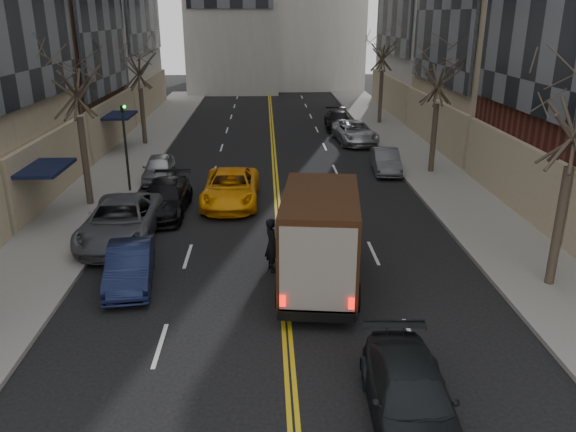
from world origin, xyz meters
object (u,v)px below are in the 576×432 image
object	(u,v)px
pedestrian	(272,245)
observer_sedan	(410,397)
ups_truck	(320,238)
taxi	(231,188)

from	to	relation	value
pedestrian	observer_sedan	bearing A→B (deg)	-179.16
ups_truck	observer_sedan	distance (m)	6.97
ups_truck	pedestrian	distance (m)	2.12
observer_sedan	taxi	size ratio (longest dim) A/B	0.84
ups_truck	pedestrian	size ratio (longest dim) A/B	3.28
taxi	pedestrian	xyz separation A→B (m)	(1.84, -7.52, 0.20)
pedestrian	taxi	bearing A→B (deg)	-5.51
ups_truck	taxi	distance (m)	9.43
ups_truck	taxi	world-z (taller)	ups_truck
taxi	pedestrian	size ratio (longest dim) A/B	2.84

